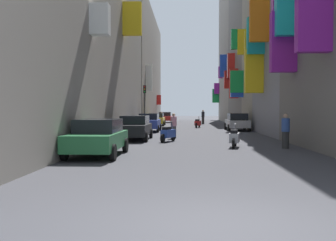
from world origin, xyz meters
name	(u,v)px	position (x,y,z in m)	size (l,w,h in m)	color
ground_plane	(192,129)	(0.00, 30.00, 0.00)	(140.00, 140.00, 0.00)	#38383D
building_left_mid_b	(132,69)	(-8.00, 46.11, 7.40)	(6.67, 27.78, 14.81)	gray
building_right_mid_b	(280,33)	(7.98, 29.56, 8.82)	(7.35, 6.21, 17.66)	#9E9384
building_right_mid_c	(260,55)	(7.99, 38.78, 8.09)	(6.91, 12.24, 16.20)	slate
building_right_far	(243,54)	(7.99, 52.46, 10.19)	(7.13, 15.10, 20.40)	gray
parked_car_yellow	(156,119)	(-3.94, 36.73, 0.75)	(1.96, 4.26, 1.42)	gold
parked_car_black	(135,127)	(-3.63, 16.69, 0.76)	(1.86, 4.39, 1.45)	black
parked_car_silver	(237,122)	(3.84, 27.12, 0.77)	(1.88, 4.18, 1.49)	#B7B7BC
parked_car_red	(165,117)	(-3.51, 46.99, 0.76)	(2.01, 4.02, 1.45)	#B21E1E
parked_car_blue	(149,122)	(-3.63, 25.33, 0.78)	(1.86, 4.03, 1.48)	navy
parked_car_green	(98,137)	(-4.02, 8.80, 0.76)	(1.93, 4.14, 1.44)	#236638
scooter_blue	(168,134)	(-1.58, 15.46, 0.46)	(0.83, 1.80, 1.13)	#2D4CAD
scooter_silver	(234,138)	(1.76, 12.44, 0.46)	(0.64, 1.84, 1.13)	#ADADB2
scooter_red	(198,123)	(0.58, 31.88, 0.46)	(0.70, 1.74, 1.13)	red
pedestrian_crossing	(162,118)	(-3.62, 41.47, 0.77)	(0.54, 0.54, 1.55)	#242424
pedestrian_near_left	(203,117)	(1.53, 41.63, 0.88)	(0.43, 0.43, 1.76)	#2A2A2A
pedestrian_near_right	(174,126)	(-1.35, 17.92, 0.79)	(0.44, 0.44, 1.59)	#3D3D3D
pedestrian_mid_street	(286,131)	(4.08, 12.05, 0.80)	(0.44, 0.44, 1.62)	#2F2F2F
traffic_light_near_corner	(145,99)	(-4.65, 31.39, 2.85)	(0.26, 0.34, 4.18)	#2D2D2D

